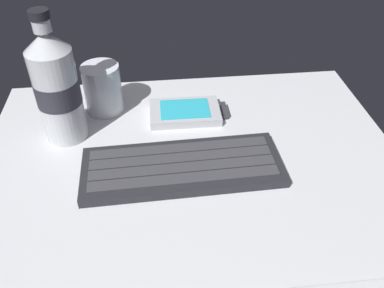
# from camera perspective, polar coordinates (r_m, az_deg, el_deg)

# --- Properties ---
(ground_plane) EXTENTS (0.64, 0.48, 0.03)m
(ground_plane) POSITION_cam_1_polar(r_m,az_deg,el_deg) (0.62, 0.02, -3.00)
(ground_plane) COLOR silver
(keyboard) EXTENTS (0.29, 0.12, 0.02)m
(keyboard) POSITION_cam_1_polar(r_m,az_deg,el_deg) (0.59, -1.39, -3.22)
(keyboard) COLOR #232328
(keyboard) RESTS_ON ground_plane
(handheld_device) EXTENTS (0.13, 0.08, 0.02)m
(handheld_device) POSITION_cam_1_polar(r_m,az_deg,el_deg) (0.70, -0.48, 4.54)
(handheld_device) COLOR #B7BABF
(handheld_device) RESTS_ON ground_plane
(juice_cup) EXTENTS (0.06, 0.06, 0.09)m
(juice_cup) POSITION_cam_1_polar(r_m,az_deg,el_deg) (0.71, -12.47, 7.42)
(juice_cup) COLOR silver
(juice_cup) RESTS_ON ground_plane
(water_bottle) EXTENTS (0.07, 0.07, 0.21)m
(water_bottle) POSITION_cam_1_polar(r_m,az_deg,el_deg) (0.64, -18.58, 7.60)
(water_bottle) COLOR silver
(water_bottle) RESTS_ON ground_plane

